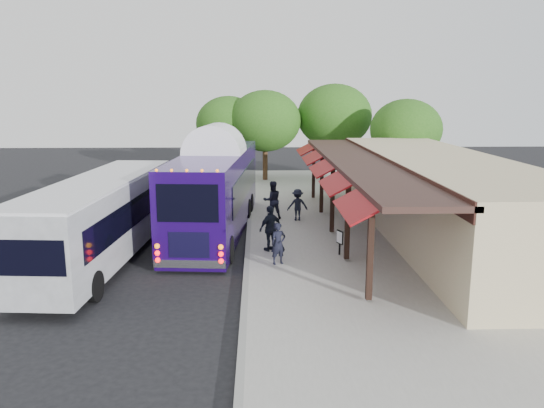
% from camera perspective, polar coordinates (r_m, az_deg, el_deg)
% --- Properties ---
extents(ground, '(90.00, 90.00, 0.00)m').
position_cam_1_polar(ground, '(19.95, -2.85, -6.61)').
color(ground, black).
rests_on(ground, ground).
extents(sidewalk, '(10.00, 40.00, 0.15)m').
position_cam_1_polar(sidewalk, '(24.18, 9.30, -3.27)').
color(sidewalk, '#9E9B93').
rests_on(sidewalk, ground).
extents(curb, '(0.20, 40.00, 0.16)m').
position_cam_1_polar(curb, '(23.76, -2.53, -3.40)').
color(curb, gray).
rests_on(curb, ground).
extents(station_shelter, '(8.15, 20.00, 3.60)m').
position_cam_1_polar(station_shelter, '(24.66, 17.18, 0.87)').
color(station_shelter, tan).
rests_on(station_shelter, ground).
extents(coach_bus, '(3.59, 12.50, 3.95)m').
position_cam_1_polar(coach_bus, '(24.37, -6.07, 1.86)').
color(coach_bus, '#1F0752').
rests_on(coach_bus, ground).
extents(city_bus, '(3.38, 11.89, 3.15)m').
position_cam_1_polar(city_bus, '(21.08, -17.83, -1.25)').
color(city_bus, gray).
rests_on(city_bus, ground).
extents(ped_a, '(0.66, 0.54, 1.55)m').
position_cam_1_polar(ped_a, '(19.39, 0.68, -4.28)').
color(ped_a, black).
rests_on(ped_a, sidewalk).
extents(ped_b, '(1.09, 0.95, 1.91)m').
position_cam_1_polar(ped_b, '(26.32, 0.03, 0.42)').
color(ped_b, black).
rests_on(ped_b, sidewalk).
extents(ped_c, '(1.13, 1.00, 1.83)m').
position_cam_1_polar(ped_c, '(21.00, -0.15, -2.63)').
color(ped_c, black).
rests_on(ped_c, sidewalk).
extents(ped_d, '(1.07, 0.68, 1.56)m').
position_cam_1_polar(ped_d, '(26.11, 2.76, -0.08)').
color(ped_d, black).
rests_on(ped_d, sidewalk).
extents(sign_board, '(0.21, 0.42, 0.97)m').
position_cam_1_polar(sign_board, '(20.66, 7.30, -3.69)').
color(sign_board, black).
rests_on(sign_board, sidewalk).
extents(tree_left, '(5.14, 5.14, 6.58)m').
position_cam_1_polar(tree_left, '(38.33, -0.75, 8.91)').
color(tree_left, '#382314').
rests_on(tree_left, ground).
extents(tree_mid, '(5.50, 5.50, 7.04)m').
position_cam_1_polar(tree_mid, '(39.80, 6.72, 9.38)').
color(tree_mid, '#382314').
rests_on(tree_mid, ground).
extents(tree_right, '(4.68, 4.68, 5.99)m').
position_cam_1_polar(tree_right, '(36.14, 14.21, 7.76)').
color(tree_right, '#382314').
rests_on(tree_right, ground).
extents(tree_far, '(4.81, 4.81, 6.16)m').
position_cam_1_polar(tree_far, '(39.52, -4.69, 8.56)').
color(tree_far, '#382314').
rests_on(tree_far, ground).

